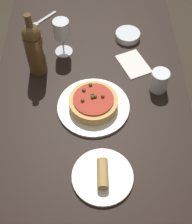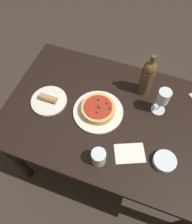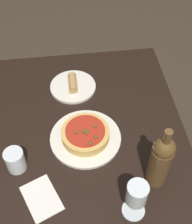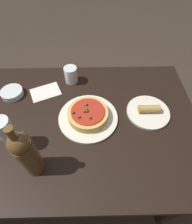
# 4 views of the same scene
# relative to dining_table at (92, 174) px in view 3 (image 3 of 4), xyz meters

# --- Properties ---
(dining_table) EXTENTS (1.26, 0.78, 0.72)m
(dining_table) POSITION_rel_dining_table_xyz_m (0.00, 0.00, 0.00)
(dining_table) COLOR black
(dining_table) RESTS_ON ground_plane
(dinner_plate) EXTENTS (0.28, 0.28, 0.01)m
(dinner_plate) POSITION_rel_dining_table_xyz_m (-0.10, -0.01, 0.10)
(dinner_plate) COLOR silver
(dinner_plate) RESTS_ON dining_table
(pizza) EXTENTS (0.19, 0.19, 0.06)m
(pizza) POSITION_rel_dining_table_xyz_m (-0.10, -0.01, 0.13)
(pizza) COLOR tan
(pizza) RESTS_ON dinner_plate
(wine_glass) EXTENTS (0.08, 0.08, 0.17)m
(wine_glass) POSITION_rel_dining_table_xyz_m (0.21, 0.12, 0.21)
(wine_glass) COLOR silver
(wine_glass) RESTS_ON dining_table
(wine_bottle) EXTENTS (0.07, 0.07, 0.28)m
(wine_bottle) POSITION_rel_dining_table_xyz_m (0.10, 0.22, 0.22)
(wine_bottle) COLOR brown
(wine_bottle) RESTS_ON dining_table
(water_cup) EXTENTS (0.07, 0.07, 0.09)m
(water_cup) POSITION_rel_dining_table_xyz_m (-0.01, -0.27, 0.14)
(water_cup) COLOR silver
(water_cup) RESTS_ON dining_table
(side_plate) EXTENTS (0.21, 0.21, 0.05)m
(side_plate) POSITION_rel_dining_table_xyz_m (-0.39, -0.04, 0.11)
(side_plate) COLOR silver
(side_plate) RESTS_ON dining_table
(paper_napkin) EXTENTS (0.18, 0.16, 0.00)m
(paper_napkin) POSITION_rel_dining_table_xyz_m (0.13, -0.19, 0.10)
(paper_napkin) COLOR silver
(paper_napkin) RESTS_ON dining_table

